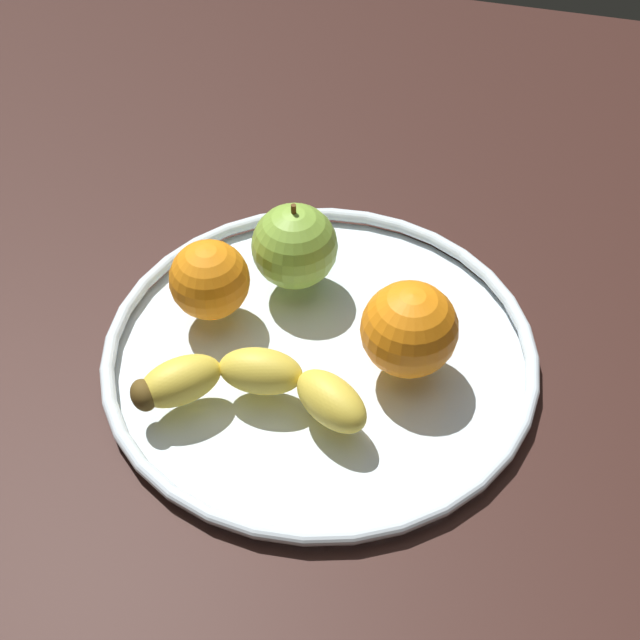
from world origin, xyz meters
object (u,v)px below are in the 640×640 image
(fruit_bowl, at_px, (320,351))
(banana, at_px, (252,385))
(orange_back_left, at_px, (209,280))
(apple, at_px, (295,246))
(orange_front_left, at_px, (410,325))

(fruit_bowl, height_order, banana, banana)
(fruit_bowl, distance_m, orange_back_left, 0.11)
(banana, bearing_deg, apple, -92.98)
(banana, bearing_deg, fruit_bowl, -122.67)
(fruit_bowl, xyz_separation_m, orange_front_left, (-0.07, -0.00, 0.05))
(apple, height_order, orange_front_left, apple)
(fruit_bowl, relative_size, orange_front_left, 4.68)
(banana, relative_size, orange_front_left, 2.49)
(apple, xyz_separation_m, orange_front_left, (-0.12, 0.07, 0.00))
(fruit_bowl, bearing_deg, orange_back_left, -9.52)
(apple, relative_size, orange_back_left, 1.22)
(orange_back_left, bearing_deg, apple, -136.77)
(banana, xyz_separation_m, apple, (0.01, -0.14, 0.02))
(banana, distance_m, orange_back_left, 0.11)
(fruit_bowl, relative_size, apple, 4.38)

